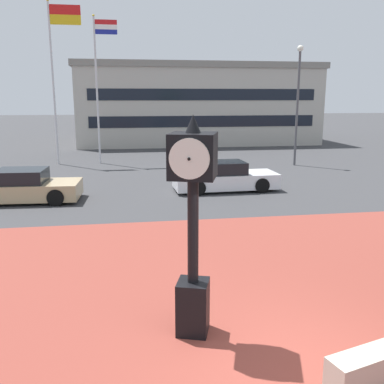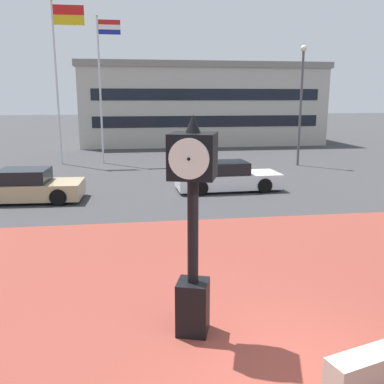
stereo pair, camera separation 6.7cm
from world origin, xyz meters
name	(u,v)px [view 1 (the left image)]	position (x,y,z in m)	size (l,w,h in m)	color
ground_plane	(290,372)	(0.00, 0.00, 0.00)	(200.00, 200.00, 0.00)	#38383A
plaza_brick_paving	(250,305)	(0.00, 2.12, 0.00)	(44.00, 12.24, 0.01)	brown
street_clock	(193,217)	(-1.27, 1.34, 2.09)	(0.91, 0.94, 3.77)	black
car_street_near	(26,187)	(-6.24, 11.90, 0.57)	(4.13, 2.14, 1.28)	tan
car_street_mid	(224,177)	(1.96, 12.70, 0.57)	(4.58, 1.95, 1.28)	silver
flagpole_primary	(56,67)	(-6.17, 21.65, 5.76)	(1.87, 0.14, 9.51)	silver
flagpole_secondary	(98,81)	(-3.77, 21.65, 5.01)	(1.41, 0.14, 8.76)	silver
civic_building	(192,104)	(4.15, 35.69, 3.44)	(20.90, 13.68, 6.86)	#B2ADA3
street_lamp_post	(298,94)	(7.81, 18.98, 4.23)	(0.36, 0.36, 6.95)	#4C4C51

